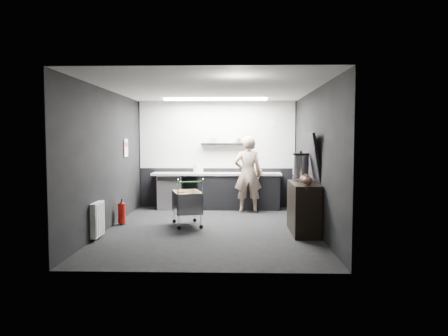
{
  "coord_description": "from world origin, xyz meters",
  "views": [
    {
      "loc": [
        0.49,
        -8.39,
        1.78
      ],
      "look_at": [
        0.24,
        0.4,
        1.16
      ],
      "focal_mm": 35.0,
      "sensor_mm": 36.0,
      "label": 1
    }
  ],
  "objects": [
    {
      "name": "wall_left",
      "position": [
        -2.0,
        0.0,
        1.35
      ],
      "size": [
        0.0,
        5.5,
        5.5
      ],
      "primitive_type": "plane",
      "rotation": [
        1.57,
        0.0,
        1.57
      ],
      "color": "black",
      "rests_on": "floor"
    },
    {
      "name": "prep_counter",
      "position": [
        0.14,
        2.42,
        0.46
      ],
      "size": [
        3.2,
        0.61,
        0.9
      ],
      "color": "black",
      "rests_on": "floor"
    },
    {
      "name": "wall_back",
      "position": [
        0.0,
        2.75,
        1.35
      ],
      "size": [
        5.5,
        0.0,
        5.5
      ],
      "primitive_type": "plane",
      "rotation": [
        1.57,
        0.0,
        0.0
      ],
      "color": "black",
      "rests_on": "floor"
    },
    {
      "name": "poster_red_band",
      "position": [
        -1.98,
        1.3,
        1.62
      ],
      "size": [
        0.02,
        0.22,
        0.1
      ],
      "primitive_type": "cube",
      "color": "red",
      "rests_on": "poster"
    },
    {
      "name": "kitchen_wall_panel",
      "position": [
        0.0,
        2.73,
        1.85
      ],
      "size": [
        3.95,
        0.02,
        1.7
      ],
      "primitive_type": "cube",
      "color": "silver",
      "rests_on": "wall_back"
    },
    {
      "name": "person",
      "position": [
        0.77,
        1.97,
        0.91
      ],
      "size": [
        0.69,
        0.47,
        1.81
      ],
      "primitive_type": "imported",
      "rotation": [
        0.0,
        0.0,
        3.2
      ],
      "color": "beige",
      "rests_on": "floor"
    },
    {
      "name": "floor",
      "position": [
        0.0,
        0.0,
        0.0
      ],
      "size": [
        5.5,
        5.5,
        0.0
      ],
      "primitive_type": "plane",
      "color": "black",
      "rests_on": "ground"
    },
    {
      "name": "shopping_cart",
      "position": [
        -0.51,
        0.3,
        0.45
      ],
      "size": [
        0.72,
        0.99,
        0.95
      ],
      "color": "silver",
      "rests_on": "floor"
    },
    {
      "name": "sideboard",
      "position": [
        1.76,
        -0.26,
        0.59
      ],
      "size": [
        0.53,
        1.25,
        1.87
      ],
      "color": "black",
      "rests_on": "floor"
    },
    {
      "name": "pink_tub",
      "position": [
        -0.48,
        2.42,
        1.0
      ],
      "size": [
        0.21,
        0.21,
        0.21
      ],
      "primitive_type": "cylinder",
      "color": "silver",
      "rests_on": "prep_counter"
    },
    {
      "name": "floating_shelf",
      "position": [
        0.2,
        2.62,
        1.62
      ],
      "size": [
        1.2,
        0.22,
        0.04
      ],
      "primitive_type": "cube",
      "color": "black",
      "rests_on": "wall_back"
    },
    {
      "name": "dado_panel",
      "position": [
        0.0,
        2.73,
        0.5
      ],
      "size": [
        3.95,
        0.02,
        1.0
      ],
      "primitive_type": "cube",
      "color": "black",
      "rests_on": "wall_back"
    },
    {
      "name": "poster",
      "position": [
        -1.98,
        1.3,
        1.55
      ],
      "size": [
        0.02,
        0.3,
        0.4
      ],
      "primitive_type": "cube",
      "color": "silver",
      "rests_on": "wall_left"
    },
    {
      "name": "fire_extinguisher",
      "position": [
        -1.85,
        0.38,
        0.25
      ],
      "size": [
        0.15,
        0.15,
        0.51
      ],
      "color": "#B2120B",
      "rests_on": "floor"
    },
    {
      "name": "wall_front",
      "position": [
        0.0,
        -2.75,
        1.35
      ],
      "size": [
        5.5,
        0.0,
        5.5
      ],
      "primitive_type": "plane",
      "rotation": [
        -1.57,
        0.0,
        0.0
      ],
      "color": "black",
      "rests_on": "floor"
    },
    {
      "name": "white_container",
      "position": [
        -0.43,
        2.37,
        0.98
      ],
      "size": [
        0.21,
        0.18,
        0.16
      ],
      "primitive_type": "cube",
      "rotation": [
        0.0,
        0.0,
        0.22
      ],
      "color": "white",
      "rests_on": "prep_counter"
    },
    {
      "name": "ceiling",
      "position": [
        0.0,
        0.0,
        2.7
      ],
      "size": [
        5.5,
        5.5,
        0.0
      ],
      "primitive_type": "plane",
      "rotation": [
        3.14,
        0.0,
        0.0
      ],
      "color": "silver",
      "rests_on": "wall_back"
    },
    {
      "name": "ceiling_strip",
      "position": [
        0.0,
        1.85,
        2.67
      ],
      "size": [
        2.4,
        0.2,
        0.04
      ],
      "primitive_type": "cube",
      "color": "white",
      "rests_on": "ceiling"
    },
    {
      "name": "wall_clock",
      "position": [
        1.4,
        2.72,
        2.15
      ],
      "size": [
        0.2,
        0.03,
        0.2
      ],
      "primitive_type": "cylinder",
      "rotation": [
        1.57,
        0.0,
        0.0
      ],
      "color": "white",
      "rests_on": "wall_back"
    },
    {
      "name": "radiator",
      "position": [
        -1.94,
        -0.9,
        0.35
      ],
      "size": [
        0.1,
        0.5,
        0.6
      ],
      "primitive_type": "cube",
      "color": "white",
      "rests_on": "wall_left"
    },
    {
      "name": "cardboard_box",
      "position": [
        0.87,
        2.37,
        0.95
      ],
      "size": [
        0.48,
        0.37,
        0.1
      ],
      "primitive_type": "cube",
      "rotation": [
        0.0,
        0.0,
        0.01
      ],
      "color": "#A28456",
      "rests_on": "prep_counter"
    },
    {
      "name": "wall_right",
      "position": [
        2.0,
        0.0,
        1.35
      ],
      "size": [
        0.0,
        5.5,
        5.5
      ],
      "primitive_type": "plane",
      "rotation": [
        1.57,
        0.0,
        -1.57
      ],
      "color": "black",
      "rests_on": "floor"
    }
  ]
}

